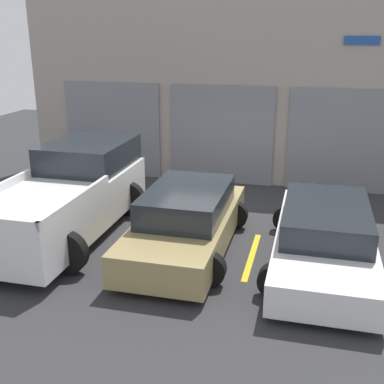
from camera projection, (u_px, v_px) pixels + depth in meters
name	position (u px, v px, depth m)	size (l,w,h in m)	color
ground_plane	(206.00, 217.00, 11.84)	(28.00, 28.00, 0.00)	#2D2D30
shophouse_building	(231.00, 93.00, 14.02)	(12.53, 0.68, 5.36)	#9E9389
pickup_truck	(69.00, 195.00, 10.72)	(2.58, 5.06, 1.86)	white
sedan_white	(324.00, 237.00, 9.32)	(2.21, 4.77, 1.20)	white
sedan_side	(186.00, 221.00, 9.95)	(2.19, 4.42, 1.31)	#9E8956
parking_stripe_far_left	(12.00, 229.00, 11.09)	(0.12, 2.20, 0.01)	gold
parking_stripe_left	(125.00, 242.00, 10.44)	(0.12, 2.20, 0.01)	gold
parking_stripe_centre	(252.00, 256.00, 9.79)	(0.12, 2.20, 0.01)	gold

